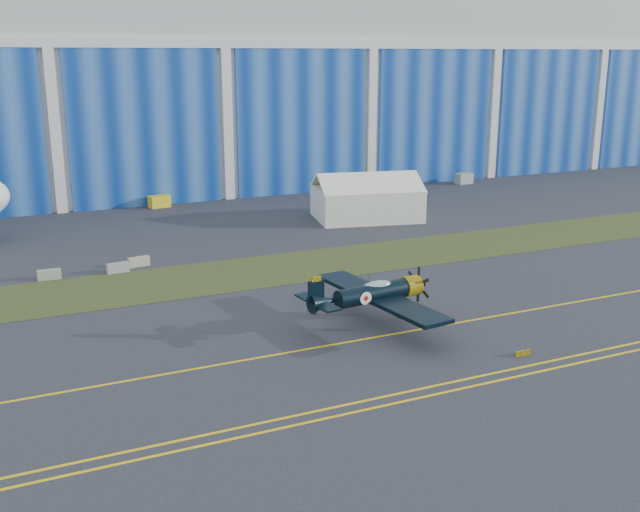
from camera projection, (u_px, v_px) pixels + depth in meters
name	position (u px, v px, depth m)	size (l,w,h in m)	color
ground	(149.00, 346.00, 50.82)	(260.00, 260.00, 0.00)	#2D2F39
grass_median	(112.00, 290.00, 63.08)	(260.00, 10.00, 0.02)	#475128
hangar	(35.00, 84.00, 109.78)	(220.00, 45.70, 30.00)	silver
taxiway_centreline	(167.00, 374.00, 46.44)	(200.00, 0.20, 0.02)	yellow
edge_line_near	(212.00, 443.00, 38.13)	(80.00, 0.20, 0.02)	yellow
edge_line_far	(206.00, 435.00, 39.00)	(80.00, 0.20, 0.02)	yellow
guard_board_right	(523.00, 353.00, 49.23)	(1.20, 0.15, 0.35)	yellow
warbird	(372.00, 293.00, 54.01)	(12.66, 14.71, 4.02)	black
tent	(367.00, 195.00, 89.78)	(13.91, 11.42, 5.70)	white
tug	(159.00, 201.00, 97.03)	(2.58, 1.62, 1.51)	yellow
gse_box	(464.00, 178.00, 114.71)	(2.68, 1.43, 1.61)	gray
barrier_a	(49.00, 275.00, 65.85)	(2.00, 0.60, 0.90)	gray
barrier_b	(118.00, 268.00, 67.94)	(2.00, 0.60, 0.90)	gray
barrier_c	(139.00, 262.00, 69.94)	(2.00, 0.60, 0.90)	#9D9C84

